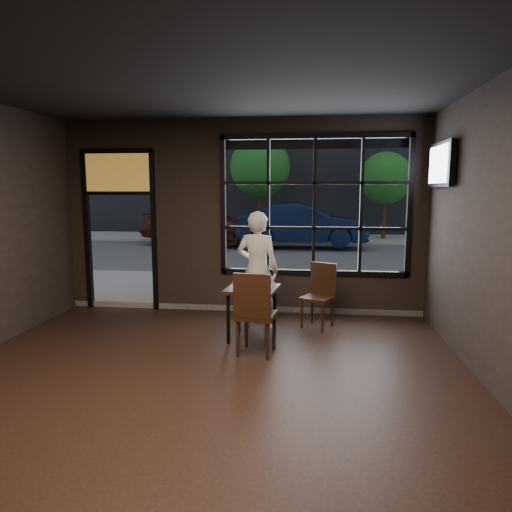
# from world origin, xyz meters

# --- Properties ---
(floor) EXTENTS (6.00, 7.00, 0.02)m
(floor) POSITION_xyz_m (0.00, 0.00, -0.01)
(floor) COLOR black
(floor) RESTS_ON ground
(ceiling) EXTENTS (6.00, 7.00, 0.02)m
(ceiling) POSITION_xyz_m (0.00, 0.00, 3.21)
(ceiling) COLOR black
(ceiling) RESTS_ON ground
(window_frame) EXTENTS (3.06, 0.12, 2.28)m
(window_frame) POSITION_xyz_m (1.20, 3.50, 1.80)
(window_frame) COLOR black
(window_frame) RESTS_ON ground
(stained_transom) EXTENTS (1.20, 0.06, 0.70)m
(stained_transom) POSITION_xyz_m (-2.10, 3.50, 2.35)
(stained_transom) COLOR orange
(stained_transom) RESTS_ON ground
(street_asphalt) EXTENTS (60.00, 41.00, 0.04)m
(street_asphalt) POSITION_xyz_m (0.00, 24.00, -0.02)
(street_asphalt) COLOR #545456
(street_asphalt) RESTS_ON ground
(building_across) EXTENTS (28.00, 12.00, 15.00)m
(building_across) POSITION_xyz_m (0.00, 23.00, 7.50)
(building_across) COLOR #5B5956
(building_across) RESTS_ON ground
(cafe_table) EXTENTS (0.76, 0.76, 0.74)m
(cafe_table) POSITION_xyz_m (0.36, 2.07, 0.37)
(cafe_table) COLOR black
(cafe_table) RESTS_ON floor
(chair_near) EXTENTS (0.52, 0.52, 1.06)m
(chair_near) POSITION_xyz_m (0.48, 1.53, 0.53)
(chair_near) COLOR black
(chair_near) RESTS_ON floor
(chair_window) EXTENTS (0.56, 0.56, 0.96)m
(chair_window) POSITION_xyz_m (1.26, 2.72, 0.48)
(chair_window) COLOR black
(chair_window) RESTS_ON floor
(man) EXTENTS (0.70, 0.52, 1.75)m
(man) POSITION_xyz_m (0.37, 2.65, 0.88)
(man) COLOR silver
(man) RESTS_ON floor
(hotdog) EXTENTS (0.20, 0.09, 0.06)m
(hotdog) POSITION_xyz_m (0.46, 2.26, 0.76)
(hotdog) COLOR tan
(hotdog) RESTS_ON cafe_table
(cup) EXTENTS (0.15, 0.15, 0.10)m
(cup) POSITION_xyz_m (0.16, 2.01, 0.78)
(cup) COLOR silver
(cup) RESTS_ON cafe_table
(tv) EXTENTS (0.12, 1.04, 0.61)m
(tv) POSITION_xyz_m (2.93, 2.68, 2.40)
(tv) COLOR black
(tv) RESTS_ON wall_right
(navy_car) EXTENTS (4.52, 1.71, 1.47)m
(navy_car) POSITION_xyz_m (0.86, 12.07, 0.84)
(navy_car) COLOR black
(navy_car) RESTS_ON street_asphalt
(maroon_car) EXTENTS (4.67, 2.49, 1.51)m
(maroon_car) POSITION_xyz_m (-2.88, 12.60, 0.86)
(maroon_car) COLOR #401A12
(maroon_car) RESTS_ON street_asphalt
(tree_left) EXTENTS (2.45, 2.45, 4.19)m
(tree_left) POSITION_xyz_m (-0.91, 14.82, 2.95)
(tree_left) COLOR #332114
(tree_left) RESTS_ON street_asphalt
(tree_right) EXTENTS (2.08, 2.08, 3.54)m
(tree_right) POSITION_xyz_m (4.10, 14.84, 2.50)
(tree_right) COLOR #332114
(tree_right) RESTS_ON street_asphalt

